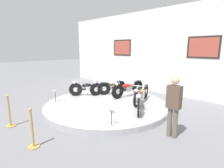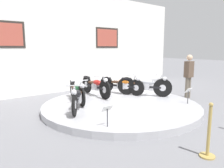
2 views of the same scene
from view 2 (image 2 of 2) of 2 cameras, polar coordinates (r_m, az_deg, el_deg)
name	(u,v)px [view 2 (image 2 of 2)]	position (r m, az deg, el deg)	size (l,w,h in m)	color
ground_plane	(121,109)	(7.16, 2.35, -6.53)	(60.00, 60.00, 0.00)	slate
display_platform	(121,106)	(7.13, 2.35, -5.79)	(5.00, 5.00, 0.19)	#ADADB2
back_wall	(63,42)	(10.12, -12.58, 10.78)	(14.00, 0.22, 4.48)	white
motorcycle_black	(78,97)	(6.40, -8.90, -3.30)	(1.27, 1.58, 0.79)	black
motorcycle_green	(77,91)	(7.31, -9.10, -1.74)	(0.70, 1.90, 0.78)	black
motorcycle_red	(96,85)	(8.11, -4.27, -0.35)	(0.54, 2.03, 0.82)	black
motorcycle_orange	(122,84)	(8.46, 2.58, -0.09)	(0.71, 1.89, 0.79)	black
motorcycle_silver	(145,85)	(8.20, 8.67, -0.33)	(1.19, 1.70, 0.81)	black
info_placard_front_left	(107,111)	(4.97, -1.22, -7.10)	(0.26, 0.11, 0.51)	#333338
info_placard_front_centre	(188,92)	(7.40, 19.28, -2.09)	(0.26, 0.11, 0.51)	#333338
visitor_standing	(189,74)	(9.02, 19.40, 2.56)	(0.36, 0.22, 1.71)	#6B6051
stanchion_post_left_of_entry	(208,139)	(4.43, 23.88, -13.00)	(0.28, 0.28, 1.02)	tan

